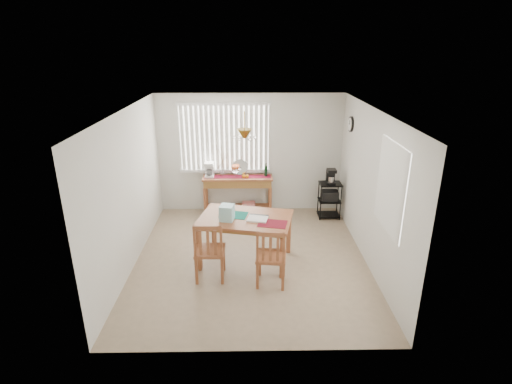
{
  "coord_description": "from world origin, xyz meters",
  "views": [
    {
      "loc": [
        -0.01,
        -6.18,
        3.59
      ],
      "look_at": [
        0.1,
        0.55,
        1.05
      ],
      "focal_mm": 28.0,
      "sensor_mm": 36.0,
      "label": 1
    }
  ],
  "objects_px": {
    "wire_cart": "(329,197)",
    "chair_left": "(210,251)",
    "chair_right": "(271,257)",
    "dining_table": "(245,222)",
    "cart_items": "(331,177)",
    "sideboard": "(238,186)"
  },
  "relations": [
    {
      "from": "dining_table",
      "to": "cart_items",
      "type": "bearing_deg",
      "value": 45.34
    },
    {
      "from": "sideboard",
      "to": "chair_right",
      "type": "xyz_separation_m",
      "value": [
        0.57,
        -2.81,
        -0.15
      ]
    },
    {
      "from": "wire_cart",
      "to": "chair_left",
      "type": "relative_size",
      "value": 0.77
    },
    {
      "from": "chair_left",
      "to": "wire_cart",
      "type": "bearing_deg",
      "value": 45.33
    },
    {
      "from": "dining_table",
      "to": "wire_cart",
      "type": "bearing_deg",
      "value": 45.2
    },
    {
      "from": "dining_table",
      "to": "chair_left",
      "type": "height_order",
      "value": "chair_left"
    },
    {
      "from": "sideboard",
      "to": "dining_table",
      "type": "relative_size",
      "value": 0.89
    },
    {
      "from": "chair_left",
      "to": "cart_items",
      "type": "bearing_deg",
      "value": 45.43
    },
    {
      "from": "wire_cart",
      "to": "dining_table",
      "type": "xyz_separation_m",
      "value": [
        -1.79,
        -1.8,
        0.26
      ]
    },
    {
      "from": "sideboard",
      "to": "wire_cart",
      "type": "xyz_separation_m",
      "value": [
        1.97,
        -0.25,
        -0.17
      ]
    },
    {
      "from": "cart_items",
      "to": "chair_right",
      "type": "distance_m",
      "value": 2.95
    },
    {
      "from": "sideboard",
      "to": "chair_left",
      "type": "bearing_deg",
      "value": -98.36
    },
    {
      "from": "chair_left",
      "to": "chair_right",
      "type": "height_order",
      "value": "chair_left"
    },
    {
      "from": "sideboard",
      "to": "cart_items",
      "type": "distance_m",
      "value": 2.0
    },
    {
      "from": "wire_cart",
      "to": "chair_left",
      "type": "distance_m",
      "value": 3.35
    },
    {
      "from": "wire_cart",
      "to": "cart_items",
      "type": "height_order",
      "value": "cart_items"
    },
    {
      "from": "wire_cart",
      "to": "chair_right",
      "type": "bearing_deg",
      "value": -118.55
    },
    {
      "from": "wire_cart",
      "to": "chair_right",
      "type": "relative_size",
      "value": 0.79
    },
    {
      "from": "wire_cart",
      "to": "dining_table",
      "type": "distance_m",
      "value": 2.55
    },
    {
      "from": "sideboard",
      "to": "cart_items",
      "type": "relative_size",
      "value": 4.7
    },
    {
      "from": "wire_cart",
      "to": "chair_right",
      "type": "height_order",
      "value": "chair_right"
    },
    {
      "from": "wire_cart",
      "to": "chair_right",
      "type": "distance_m",
      "value": 2.91
    }
  ]
}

